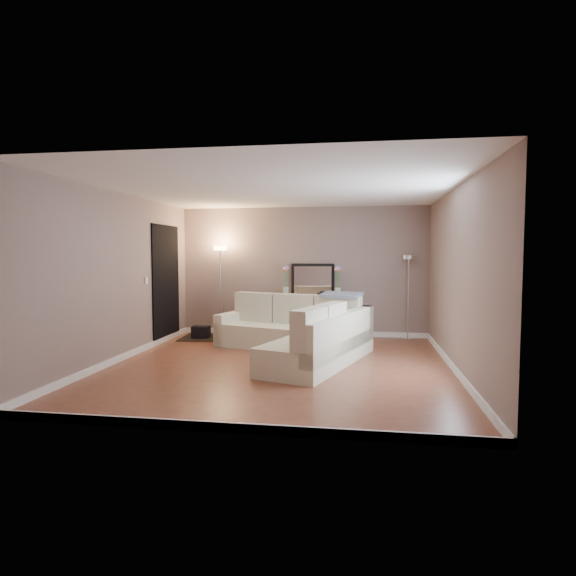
# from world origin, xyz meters

# --- Properties ---
(floor) EXTENTS (5.00, 5.50, 0.01)m
(floor) POSITION_xyz_m (0.00, 0.00, -0.01)
(floor) COLOR brown
(floor) RESTS_ON ground
(ceiling) EXTENTS (5.00, 5.50, 0.01)m
(ceiling) POSITION_xyz_m (0.00, 0.00, 2.60)
(ceiling) COLOR white
(ceiling) RESTS_ON ground
(wall_back) EXTENTS (5.00, 0.02, 2.60)m
(wall_back) POSITION_xyz_m (0.00, 2.76, 1.30)
(wall_back) COLOR gray
(wall_back) RESTS_ON ground
(wall_front) EXTENTS (5.00, 0.02, 2.60)m
(wall_front) POSITION_xyz_m (0.00, -2.76, 1.30)
(wall_front) COLOR gray
(wall_front) RESTS_ON ground
(wall_left) EXTENTS (0.02, 5.50, 2.60)m
(wall_left) POSITION_xyz_m (-2.51, 0.00, 1.30)
(wall_left) COLOR gray
(wall_left) RESTS_ON ground
(wall_right) EXTENTS (0.02, 5.50, 2.60)m
(wall_right) POSITION_xyz_m (2.51, 0.00, 1.30)
(wall_right) COLOR gray
(wall_right) RESTS_ON ground
(baseboard_back) EXTENTS (5.00, 0.03, 0.10)m
(baseboard_back) POSITION_xyz_m (0.00, 2.73, 0.05)
(baseboard_back) COLOR white
(baseboard_back) RESTS_ON ground
(baseboard_front) EXTENTS (5.00, 0.03, 0.10)m
(baseboard_front) POSITION_xyz_m (0.00, -2.73, 0.05)
(baseboard_front) COLOR white
(baseboard_front) RESTS_ON ground
(baseboard_left) EXTENTS (0.03, 5.50, 0.10)m
(baseboard_left) POSITION_xyz_m (-2.48, 0.00, 0.05)
(baseboard_left) COLOR white
(baseboard_left) RESTS_ON ground
(baseboard_right) EXTENTS (0.03, 5.50, 0.10)m
(baseboard_right) POSITION_xyz_m (2.48, 0.00, 0.05)
(baseboard_right) COLOR white
(baseboard_right) RESTS_ON ground
(doorway) EXTENTS (0.02, 1.20, 2.20)m
(doorway) POSITION_xyz_m (-2.48, 1.70, 1.10)
(doorway) COLOR black
(doorway) RESTS_ON ground
(switch_plate) EXTENTS (0.02, 0.08, 0.12)m
(switch_plate) POSITION_xyz_m (-2.48, 0.85, 1.20)
(switch_plate) COLOR white
(switch_plate) RESTS_ON ground
(sectional_sofa) EXTENTS (2.82, 3.25, 0.94)m
(sectional_sofa) POSITION_xyz_m (0.20, 0.81, 0.35)
(sectional_sofa) COLOR beige
(sectional_sofa) RESTS_ON floor
(throw_blanket) EXTENTS (0.75, 0.55, 0.09)m
(throw_blanket) POSITION_xyz_m (0.85, 1.29, 0.96)
(throw_blanket) COLOR slate
(throw_blanket) RESTS_ON sectional_sofa
(console_table) EXTENTS (1.25, 0.42, 0.76)m
(console_table) POSITION_xyz_m (0.13, 2.50, 0.43)
(console_table) COLOR black
(console_table) RESTS_ON floor
(leaning_mirror) EXTENTS (0.87, 0.10, 0.68)m
(leaning_mirror) POSITION_xyz_m (0.22, 2.65, 1.12)
(leaning_mirror) COLOR black
(leaning_mirror) RESTS_ON console_table
(table_decor) EXTENTS (0.52, 0.13, 0.12)m
(table_decor) POSITION_xyz_m (0.20, 2.46, 0.81)
(table_decor) COLOR orange
(table_decor) RESTS_ON console_table
(flower_vase_left) EXTENTS (0.14, 0.12, 0.65)m
(flower_vase_left) POSITION_xyz_m (-0.31, 2.53, 1.05)
(flower_vase_left) COLOR silver
(flower_vase_left) RESTS_ON console_table
(flower_vase_right) EXTENTS (0.14, 0.12, 0.65)m
(flower_vase_right) POSITION_xyz_m (0.72, 2.46, 1.05)
(flower_vase_right) COLOR silver
(flower_vase_right) RESTS_ON console_table
(floor_lamp_lit) EXTENTS (0.27, 0.27, 1.81)m
(floor_lamp_lit) POSITION_xyz_m (-1.65, 2.48, 1.28)
(floor_lamp_lit) COLOR silver
(floor_lamp_lit) RESTS_ON floor
(floor_lamp_unlit) EXTENTS (0.27, 0.27, 1.63)m
(floor_lamp_unlit) POSITION_xyz_m (2.08, 2.57, 1.15)
(floor_lamp_unlit) COLOR silver
(floor_lamp_unlit) RESTS_ON floor
(charcoal_rug) EXTENTS (1.24, 0.96, 0.02)m
(charcoal_rug) POSITION_xyz_m (-1.72, 2.13, 0.01)
(charcoal_rug) COLOR black
(charcoal_rug) RESTS_ON floor
(black_bag) EXTENTS (0.35, 0.26, 0.22)m
(black_bag) POSITION_xyz_m (-1.92, 2.02, 0.14)
(black_bag) COLOR black
(black_bag) RESTS_ON charcoal_rug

